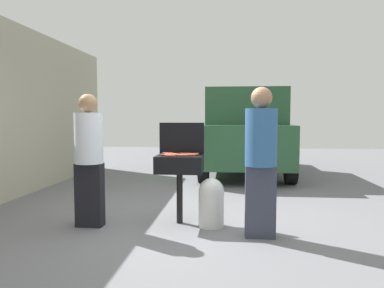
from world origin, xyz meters
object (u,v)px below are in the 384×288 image
bbq_grill (180,166)px  hot_dog_4 (169,154)px  hot_dog_5 (187,154)px  hot_dog_3 (185,154)px  hot_dog_8 (171,155)px  hot_dog_0 (166,155)px  hot_dog_10 (170,154)px  hot_dog_7 (174,154)px  hot_dog_2 (183,155)px  propane_tank (211,202)px  hot_dog_9 (170,156)px  hot_dog_11 (194,155)px  person_right (261,157)px  hot_dog_13 (179,155)px  hot_dog_1 (168,153)px  hot_dog_6 (190,155)px  person_left (89,155)px  parked_minivan (244,132)px

bbq_grill → hot_dog_4: hot_dog_4 is taller
hot_dog_5 → hot_dog_3: bearing=115.2°
hot_dog_5 → hot_dog_8: bearing=-162.3°
hot_dog_0 → bbq_grill: bearing=22.9°
hot_dog_5 → hot_dog_10: (-0.21, -0.02, 0.00)m
hot_dog_0 → hot_dog_3: size_ratio=1.00×
hot_dog_0 → hot_dog_7: same height
hot_dog_2 → hot_dog_4: size_ratio=1.00×
hot_dog_3 → propane_tank: hot_dog_3 is taller
hot_dog_9 → hot_dog_10: (-0.03, 0.16, 0.00)m
hot_dog_0 → hot_dog_11: (0.35, 0.07, 0.00)m
hot_dog_2 → hot_dog_4: 0.27m
person_right → hot_dog_2: bearing=-17.7°
hot_dog_7 → hot_dog_13: size_ratio=1.00×
hot_dog_3 → hot_dog_8: same height
hot_dog_1 → hot_dog_10: same height
hot_dog_2 → hot_dog_13: 0.06m
bbq_grill → hot_dog_0: 0.24m
hot_dog_2 → hot_dog_5: size_ratio=1.00×
hot_dog_13 → hot_dog_1: bearing=132.5°
propane_tank → hot_dog_6: bearing=164.9°
hot_dog_4 → hot_dog_11: bearing=-12.8°
person_left → hot_dog_9: bearing=-8.3°
hot_dog_8 → person_left: bearing=-167.6°
hot_dog_3 → parked_minivan: size_ratio=0.03×
parked_minivan → hot_dog_6: bearing=79.2°
hot_dog_9 → propane_tank: (0.52, 0.03, -0.58)m
hot_dog_1 → hot_dog_9: (0.08, -0.29, 0.00)m
hot_dog_0 → hot_dog_13: (0.17, 0.00, 0.00)m
hot_dog_6 → parked_minivan: bearing=79.7°
hot_dog_13 → person_right: (0.99, -0.39, 0.03)m
hot_dog_5 → person_right: 1.03m
hot_dog_11 → parked_minivan: (0.79, 4.51, 0.13)m
bbq_grill → hot_dog_3: (0.05, 0.10, 0.15)m
hot_dog_8 → propane_tank: (0.52, -0.09, -0.58)m
hot_dog_3 → hot_dog_9: (-0.15, -0.25, 0.00)m
person_right → hot_dog_4: bearing=-21.9°
hot_dog_2 → person_right: bearing=-20.5°
hot_dog_8 → person_left: person_left is taller
hot_dog_10 → hot_dog_6: bearing=-11.3°
bbq_grill → hot_dog_6: hot_dog_6 is taller
bbq_grill → propane_tank: bbq_grill is taller
hot_dog_10 → person_left: size_ratio=0.08×
hot_dog_6 → hot_dog_8: (-0.25, 0.02, 0.00)m
hot_dog_13 → hot_dog_8: bearing=163.1°
parked_minivan → hot_dog_11: bearing=79.5°
hot_dog_0 → hot_dog_13: bearing=1.5°
hot_dog_9 → hot_dog_7: bearing=83.8°
hot_dog_1 → parked_minivan: size_ratio=0.03×
hot_dog_5 → hot_dog_7: bearing=175.4°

